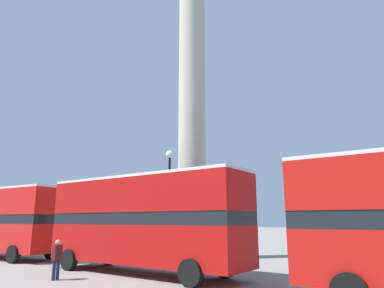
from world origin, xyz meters
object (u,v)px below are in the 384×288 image
(street_lamp, at_px, (169,198))
(pedestrian_near_lamp, at_px, (57,258))
(monument_column, at_px, (192,128))
(bus_c, at_px, (2,219))
(bus_b, at_px, (143,219))
(equestrian_statue, at_px, (346,230))

(street_lamp, height_order, pedestrian_near_lamp, street_lamp)
(monument_column, relative_size, bus_c, 2.41)
(bus_c, relative_size, pedestrian_near_lamp, 6.57)
(monument_column, xyz_separation_m, pedestrian_near_lamp, (-0.00, -9.80, -7.75))
(monument_column, distance_m, bus_b, 9.22)
(bus_c, xyz_separation_m, equestrian_statue, (19.12, 11.09, -0.65))
(bus_c, height_order, pedestrian_near_lamp, bus_c)
(monument_column, distance_m, street_lamp, 6.26)
(bus_b, relative_size, pedestrian_near_lamp, 6.62)
(equestrian_statue, bearing_deg, monument_column, -156.16)
(bus_b, height_order, equestrian_statue, equestrian_statue)
(monument_column, distance_m, pedestrian_near_lamp, 12.49)
(equestrian_statue, relative_size, pedestrian_near_lamp, 3.90)
(bus_c, relative_size, street_lamp, 1.65)
(bus_b, distance_m, street_lamp, 3.30)
(bus_c, distance_m, pedestrian_near_lamp, 11.16)
(pedestrian_near_lamp, bearing_deg, bus_b, -42.68)
(monument_column, height_order, equestrian_statue, monument_column)
(bus_b, bearing_deg, pedestrian_near_lamp, -118.21)
(bus_b, xyz_separation_m, pedestrian_near_lamp, (-1.78, -3.20, -1.57))
(pedestrian_near_lamp, bearing_deg, monument_column, -13.53)
(monument_column, xyz_separation_m, equestrian_statue, (8.48, 4.26, -6.83))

